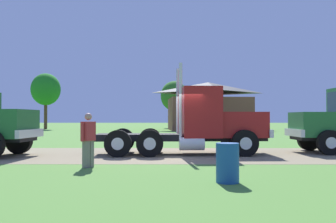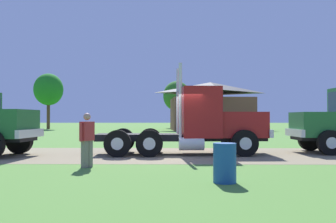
# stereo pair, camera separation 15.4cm
# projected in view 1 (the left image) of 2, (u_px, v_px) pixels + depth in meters

# --- Properties ---
(ground_plane) EXTENTS (200.00, 200.00, 0.00)m
(ground_plane) POSITION_uv_depth(u_px,v_px,m) (172.00, 155.00, 15.57)
(ground_plane) COLOR #518334
(dirt_track) EXTENTS (120.00, 6.61, 0.01)m
(dirt_track) POSITION_uv_depth(u_px,v_px,m) (172.00, 154.00, 15.57)
(dirt_track) COLOR #847759
(dirt_track) RESTS_ON ground_plane
(truck_foreground_white) EXTENTS (7.32, 2.89, 3.77)m
(truck_foreground_white) POSITION_uv_depth(u_px,v_px,m) (203.00, 124.00, 15.81)
(truck_foreground_white) COLOR black
(truck_foreground_white) RESTS_ON ground_plane
(visitor_by_barrel) EXTENTS (0.44, 0.54, 1.70)m
(visitor_by_barrel) POSITION_uv_depth(u_px,v_px,m) (88.00, 138.00, 11.54)
(visitor_by_barrel) COLOR #B22D33
(visitor_by_barrel) RESTS_ON ground_plane
(steel_barrel) EXTENTS (0.55, 0.55, 0.95)m
(steel_barrel) POSITION_uv_depth(u_px,v_px,m) (227.00, 163.00, 8.83)
(steel_barrel) COLOR #19478C
(steel_barrel) RESTS_ON ground_plane
(shed_building) EXTENTS (10.73, 8.88, 6.05)m
(shed_building) POSITION_uv_depth(u_px,v_px,m) (208.00, 107.00, 46.69)
(shed_building) COLOR brown
(shed_building) RESTS_ON ground_plane
(tree_left) EXTENTS (3.97, 3.97, 7.64)m
(tree_left) POSITION_uv_depth(u_px,v_px,m) (46.00, 90.00, 50.59)
(tree_left) COLOR #513823
(tree_left) RESTS_ON ground_plane
(tree_mid) EXTENTS (4.21, 4.21, 7.28)m
(tree_mid) POSITION_uv_depth(u_px,v_px,m) (174.00, 96.00, 57.54)
(tree_mid) COLOR #513823
(tree_mid) RESTS_ON ground_plane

